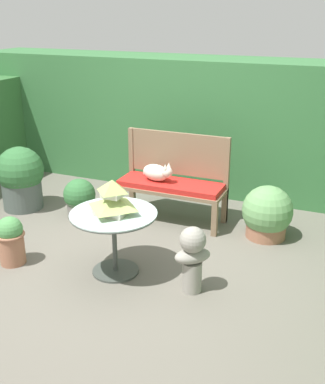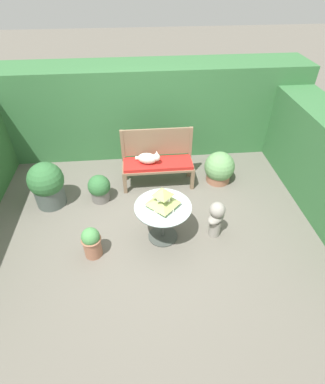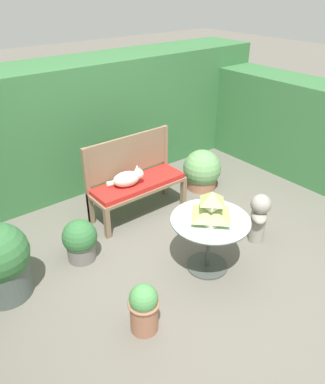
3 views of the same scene
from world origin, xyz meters
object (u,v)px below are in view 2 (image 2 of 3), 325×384
Objects in this scene: cat at (148,158)px; patio_table at (163,213)px; pagoda_birdhouse at (163,199)px; potted_plant_hedge_corner at (47,184)px; garden_bench at (158,166)px; potted_plant_table_far at (92,242)px; potted_plant_patio_mid at (99,188)px; garden_bust at (216,217)px; potted_plant_table_near at (219,168)px.

cat is 0.53× the size of patio_table.
potted_plant_hedge_corner is (-1.79, 0.93, -0.34)m from pagoda_birdhouse.
cat is (-0.16, -0.01, 0.17)m from garden_bench.
cat reaches higher than potted_plant_table_far.
pagoda_birdhouse is 1.45m from potted_plant_patio_mid.
potted_plant_patio_mid is at bearing 108.60° from garden_bust.
patio_table is 1.38× the size of potted_plant_table_near.
garden_bust is 1.27× the size of potted_plant_patio_mid.
pagoda_birdhouse reaches higher than garden_bust.
potted_plant_table_far is (-0.87, -1.52, -0.32)m from cat.
garden_bench is 2.59× the size of potted_plant_patio_mid.
cat is at bearing 21.20° from potted_plant_patio_mid.
potted_plant_table_near is at bearing 7.02° from potted_plant_hedge_corner.
pagoda_birdhouse is (0.00, 0.00, 0.26)m from patio_table.
potted_plant_table_near is (1.11, 0.00, -0.14)m from garden_bench.
potted_plant_patio_mid is (-1.01, -0.34, -0.16)m from garden_bench.
garden_bust is 0.78× the size of potted_plant_hedge_corner.
cat is at bearing 60.10° from potted_plant_table_far.
potted_plant_table_near is at bearing 9.22° from potted_plant_patio_mid.
potted_plant_table_far is (-1.00, -0.24, -0.23)m from patio_table.
potted_plant_hedge_corner is at bearing 124.06° from potted_plant_table_far.
potted_plant_hedge_corner is 2.96m from potted_plant_table_near.
patio_table is 1.38m from potted_plant_patio_mid.
potted_plant_patio_mid is (-2.12, -0.34, -0.03)m from potted_plant_table_near.
cat is 1.16× the size of pagoda_birdhouse.
potted_plant_table_near reaches higher than potted_plant_patio_mid.
patio_table is at bearing 180.00° from pagoda_birdhouse.
potted_plant_table_far is at bearing -106.87° from cat.
garden_bench is 1.60× the size of potted_plant_hedge_corner.
cat is at bearing 95.67° from patio_table.
cat is 0.89× the size of potted_plant_patio_mid.
potted_plant_table_far is 1.19m from potted_plant_patio_mid.
pagoda_birdhouse is 0.64× the size of potted_plant_table_near.
potted_plant_table_near reaches higher than garden_bench.
potted_plant_hedge_corner is (-1.83, -0.36, -0.01)m from garden_bench.
potted_plant_hedge_corner is at bearing 152.49° from pagoda_birdhouse.
garden_bust is at bearing -42.48° from cat.
pagoda_birdhouse reaches higher than patio_table.
pagoda_birdhouse is 0.76× the size of potted_plant_table_far.
patio_table is 1.65× the size of potted_plant_table_far.
garden_bench is 0.24m from cat.
potted_plant_hedge_corner is 0.83m from potted_plant_patio_mid.
potted_plant_table_far is at bearing -166.59° from patio_table.
potted_plant_table_far is (0.79, -1.17, -0.14)m from potted_plant_hedge_corner.
garden_bench is 1.12m from potted_plant_table_near.
potted_plant_table_near is (1.15, 1.29, -0.47)m from pagoda_birdhouse.
patio_table is 0.78m from garden_bust.
potted_plant_patio_mid is at bearing 1.21° from potted_plant_hedge_corner.
potted_plant_patio_mid is (-0.85, -0.33, -0.33)m from cat.
potted_plant_table_far is 0.84× the size of potted_plant_table_near.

